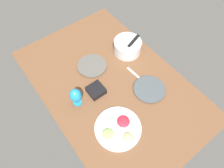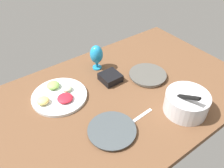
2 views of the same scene
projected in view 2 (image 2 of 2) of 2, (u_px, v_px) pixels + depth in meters
The scene contains 8 objects.
ground_plane at pixel (124, 94), 145.19cm from camera, with size 160.00×104.00×4.00cm, color brown.
dinner_plate_left at pixel (148, 75), 154.80cm from camera, with size 24.96×24.96×2.48cm.
dinner_plate_right at pixel (112, 130), 119.67cm from camera, with size 25.50×25.50×1.94cm.
mixing_bowl at pixel (186, 102), 127.83cm from camera, with size 24.27×24.27×18.15cm.
fruit_platter at pixel (59, 95), 139.21cm from camera, with size 33.30×33.30×5.42cm.
hurricane_glass_blue at pixel (96, 55), 156.22cm from camera, with size 8.97×8.97×17.96cm.
square_bowl_black at pixel (111, 77), 150.99cm from camera, with size 12.43×12.43×4.93cm.
fork_by_right_plate at pixel (140, 117), 127.89cm from camera, with size 18.00×1.80×0.60cm, color silver.
Camera 2 is at (68.88, 81.71, 96.77)cm, focal length 36.99 mm.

